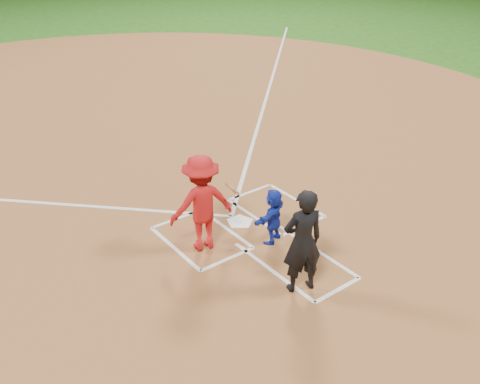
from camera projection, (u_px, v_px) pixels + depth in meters
ground at (240, 223)px, 11.17m from camera, size 120.00×120.00×0.00m
home_plate_dirt at (114, 135)px, 15.38m from camera, size 28.00×28.00×0.01m
home_plate at (240, 222)px, 11.16m from camera, size 0.60×0.60×0.02m
catcher at (273, 216)px, 10.30m from camera, size 1.09×0.71×1.12m
umpire at (303, 242)px, 8.80m from camera, size 0.81×0.65×1.92m
chalk_markings at (125, 143)px, 14.87m from camera, size 28.35×17.32×0.01m
batter_at_plate at (202, 203)px, 9.93m from camera, size 1.47×1.03×1.92m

